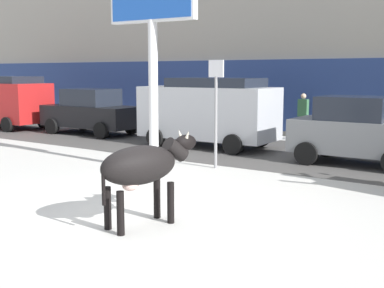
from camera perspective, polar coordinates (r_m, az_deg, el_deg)
The scene contains 9 objects.
ground_plane at distance 9.02m, azimuth -7.96°, elevation -8.03°, with size 120.00×120.00×0.00m, color silver.
road_strip at distance 15.48m, azimuth 11.84°, elevation -1.25°, with size 60.00×5.60×0.01m, color #514F4C.
cow_black at distance 8.15m, azimuth -5.66°, elevation -2.56°, with size 0.95×1.93×1.54m.
car_red_van at distance 24.00m, azimuth -20.78°, elevation 4.69°, with size 4.64×2.21×2.32m.
car_black_sedan at distance 20.62m, azimuth -11.46°, elevation 3.63°, with size 4.24×2.06×1.84m.
car_silver_van at distance 16.69m, azimuth 1.90°, elevation 3.88°, with size 4.64×2.21×2.32m.
car_grey_hatchback at distance 14.26m, azimuth 18.41°, elevation 1.44°, with size 3.54×1.99×1.86m.
pedestrian_near_billboard at distance 18.89m, azimuth 12.59°, elevation 3.10°, with size 0.36×0.24×1.73m.
street_sign at distance 12.96m, azimuth 2.76°, elevation 4.51°, with size 0.44×0.08×2.82m.
Camera 1 is at (5.89, -6.34, 2.52)m, focal length 46.53 mm.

